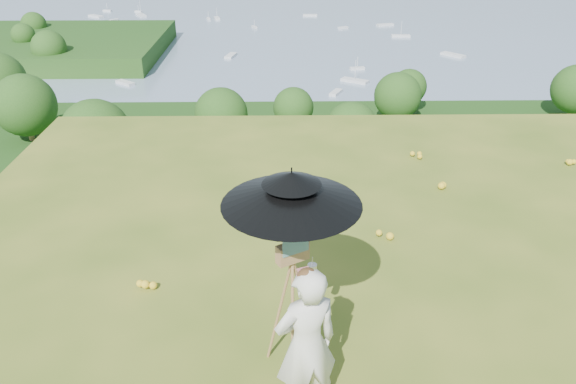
{
  "coord_description": "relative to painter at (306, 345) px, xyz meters",
  "views": [
    {
      "loc": [
        -1.75,
        -5.73,
        4.52
      ],
      "look_at": [
        -1.64,
        1.25,
        0.91
      ],
      "focal_mm": 35.0,
      "sensor_mm": 36.0,
      "label": 1
    }
  ],
  "objects": [
    {
      "name": "painter",
      "position": [
        0.0,
        0.0,
        0.0
      ],
      "size": [
        0.73,
        0.6,
        1.71
      ],
      "primitive_type": "imported",
      "rotation": [
        0.0,
        0.0,
        3.5
      ],
      "color": "silver",
      "rests_on": "ground"
    },
    {
      "name": "slope_trees",
      "position": [
        1.52,
        36.75,
        -15.85
      ],
      "size": [
        110.0,
        50.0,
        6.0
      ],
      "primitive_type": null,
      "color": "#194514",
      "rests_on": "forest_slope"
    },
    {
      "name": "bay_water",
      "position": [
        1.52,
        241.75,
        -34.85
      ],
      "size": [
        700.0,
        700.0,
        0.0
      ],
      "primitive_type": "plane",
      "color": "#758BA7",
      "rests_on": "ground"
    },
    {
      "name": "painter_cap",
      "position": [
        0.0,
        0.0,
        0.81
      ],
      "size": [
        0.26,
        0.28,
        0.1
      ],
      "primitive_type": null,
      "rotation": [
        0.0,
        0.0,
        0.35
      ],
      "color": "#CF7174",
      "rests_on": "painter"
    },
    {
      "name": "wildflowers",
      "position": [
        1.52,
        2.0,
        -0.79
      ],
      "size": [
        10.0,
        10.5,
        0.12
      ],
      "primitive_type": null,
      "color": "gold",
      "rests_on": "ground"
    },
    {
      "name": "field_easel",
      "position": [
        -0.12,
        0.6,
        0.01
      ],
      "size": [
        0.89,
        0.89,
        1.73
      ],
      "primitive_type": null,
      "rotation": [
        0.0,
        0.0,
        0.51
      ],
      "color": "olive",
      "rests_on": "ground"
    },
    {
      "name": "peninsula",
      "position": [
        -73.48,
        156.75,
        -29.85
      ],
      "size": [
        90.0,
        60.0,
        12.0
      ],
      "primitive_type": null,
      "color": "#0F340E",
      "rests_on": "bay_water"
    },
    {
      "name": "forest_slope",
      "position": [
        1.52,
        36.75,
        -29.85
      ],
      "size": [
        140.0,
        56.0,
        22.0
      ],
      "primitive_type": "cube",
      "color": "#0F340E",
      "rests_on": "bay_water"
    },
    {
      "name": "ground",
      "position": [
        1.52,
        1.75,
        -0.85
      ],
      "size": [
        14.0,
        14.0,
        0.0
      ],
      "primitive_type": "plane",
      "color": "#455F1B",
      "rests_on": "ground"
    },
    {
      "name": "shoreline_tier",
      "position": [
        1.52,
        76.75,
        -36.85
      ],
      "size": [
        170.0,
        28.0,
        8.0
      ],
      "primitive_type": "cube",
      "color": "#6E6458",
      "rests_on": "bay_water"
    },
    {
      "name": "moored_boats",
      "position": [
        -10.98,
        162.75,
        -34.5
      ],
      "size": [
        140.0,
        140.0,
        0.7
      ],
      "primitive_type": null,
      "color": "silver",
      "rests_on": "bay_water"
    },
    {
      "name": "sun_umbrella",
      "position": [
        -0.13,
        0.63,
        1.05
      ],
      "size": [
        1.7,
        1.7,
        0.96
      ],
      "primitive_type": null,
      "rotation": [
        0.0,
        0.0,
        0.35
      ],
      "color": "black",
      "rests_on": "field_easel"
    },
    {
      "name": "harbor_town",
      "position": [
        1.52,
        76.75,
        -30.35
      ],
      "size": [
        110.0,
        22.0,
        5.0
      ],
      "primitive_type": null,
      "color": "silver",
      "rests_on": "shoreline_tier"
    }
  ]
}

